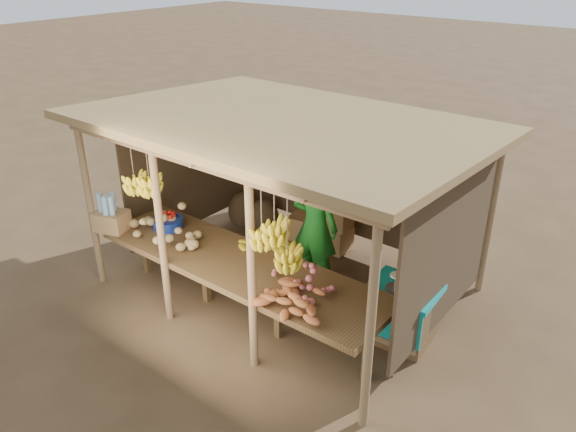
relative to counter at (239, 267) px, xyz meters
The scene contains 13 objects.
ground 1.20m from the counter, 90.00° to the left, with size 60.00×60.00×0.00m, color brown.
stall_structure 1.43m from the counter, 89.74° to the left, with size 4.70×3.50×2.43m.
counter is the anchor object (origin of this frame).
potato_heap 1.20m from the counter, behind, with size 1.10×0.66×0.37m, color tan, non-canonical shape.
sweet_potato_heap 1.26m from the counter, 13.36° to the right, with size 0.97×0.58×0.36m, color #AD5C2C, non-canonical shape.
onion_heap 0.92m from the counter, ahead, with size 0.81×0.49×0.36m, color #CB6362, non-canonical shape.
banana_pile 0.51m from the counter, 79.99° to the left, with size 0.66×0.40×0.35m, color gold, non-canonical shape.
tomato_basin 1.37m from the counter, behind, with size 0.40×0.40×0.21m.
bottle_box 1.96m from the counter, 168.13° to the right, with size 0.49×0.44×0.52m.
vendor 1.21m from the counter, 76.92° to the left, with size 0.65×0.43×1.79m, color #1A751F.
tarp_crate 1.98m from the counter, 25.92° to the left, with size 0.82×0.72×0.93m.
carton_stack 2.20m from the counter, 96.17° to the left, with size 1.04×0.42×0.77m.
burlap_sacks 2.52m from the counter, 127.60° to the left, with size 0.94×0.49×0.67m.
Camera 1 is at (4.01, -5.13, 4.22)m, focal length 35.00 mm.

